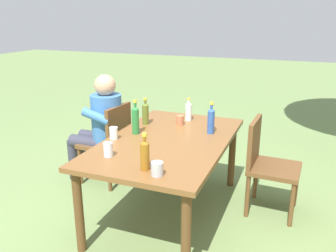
# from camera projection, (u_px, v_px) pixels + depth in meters

# --- Properties ---
(ground_plane) EXTENTS (24.00, 24.00, 0.00)m
(ground_plane) POSITION_uv_depth(u_px,v_px,m) (168.00, 212.00, 3.29)
(ground_plane) COLOR #6B844C
(dining_table) EXTENTS (1.67, 1.01, 0.72)m
(dining_table) POSITION_uv_depth(u_px,v_px,m) (168.00, 148.00, 3.09)
(dining_table) COLOR brown
(dining_table) RESTS_ON ground_plane
(chair_near_left) EXTENTS (0.48, 0.48, 0.87)m
(chair_near_left) POSITION_uv_depth(u_px,v_px,m) (110.00, 140.00, 3.75)
(chair_near_left) COLOR brown
(chair_near_left) RESTS_ON ground_plane
(chair_far_left) EXTENTS (0.46, 0.46, 0.87)m
(chair_far_left) POSITION_uv_depth(u_px,v_px,m) (266.00, 161.00, 3.20)
(chair_far_left) COLOR brown
(chair_far_left) RESTS_ON ground_plane
(person_in_white_shirt) EXTENTS (0.47, 0.61, 1.18)m
(person_in_white_shirt) POSITION_uv_depth(u_px,v_px,m) (101.00, 123.00, 3.74)
(person_in_white_shirt) COLOR #3D70B2
(person_in_white_shirt) RESTS_ON ground_plane
(bottle_blue) EXTENTS (0.06, 0.06, 0.29)m
(bottle_blue) POSITION_uv_depth(u_px,v_px,m) (211.00, 120.00, 3.18)
(bottle_blue) COLOR #2D56A3
(bottle_blue) RESTS_ON dining_table
(bottle_olive) EXTENTS (0.06, 0.06, 0.27)m
(bottle_olive) POSITION_uv_depth(u_px,v_px,m) (145.00, 113.00, 3.45)
(bottle_olive) COLOR #566623
(bottle_olive) RESTS_ON dining_table
(bottle_clear) EXTENTS (0.06, 0.06, 0.23)m
(bottle_clear) POSITION_uv_depth(u_px,v_px,m) (189.00, 111.00, 3.58)
(bottle_clear) COLOR white
(bottle_clear) RESTS_ON dining_table
(bottle_amber) EXTENTS (0.06, 0.06, 0.27)m
(bottle_amber) POSITION_uv_depth(u_px,v_px,m) (145.00, 154.00, 2.43)
(bottle_amber) COLOR #996019
(bottle_amber) RESTS_ON dining_table
(bottle_green) EXTENTS (0.06, 0.06, 0.32)m
(bottle_green) POSITION_uv_depth(u_px,v_px,m) (135.00, 119.00, 3.17)
(bottle_green) COLOR #287A38
(bottle_green) RESTS_ON dining_table
(cup_white) EXTENTS (0.07, 0.07, 0.11)m
(cup_white) POSITION_uv_depth(u_px,v_px,m) (114.00, 133.00, 3.06)
(cup_white) COLOR white
(cup_white) RESTS_ON dining_table
(cup_glass) EXTENTS (0.07, 0.07, 0.11)m
(cup_glass) POSITION_uv_depth(u_px,v_px,m) (108.00, 150.00, 2.68)
(cup_glass) COLOR silver
(cup_glass) RESTS_ON dining_table
(cup_steel) EXTENTS (0.08, 0.08, 0.10)m
(cup_steel) POSITION_uv_depth(u_px,v_px,m) (157.00, 169.00, 2.37)
(cup_steel) COLOR #B2B7BC
(cup_steel) RESTS_ON dining_table
(cup_terracotta) EXTENTS (0.07, 0.07, 0.09)m
(cup_terracotta) POSITION_uv_depth(u_px,v_px,m) (180.00, 120.00, 3.46)
(cup_terracotta) COLOR #BC6B47
(cup_terracotta) RESTS_ON dining_table
(backpack_by_near_side) EXTENTS (0.28, 0.24, 0.42)m
(backpack_by_near_side) POSITION_uv_depth(u_px,v_px,m) (167.00, 141.00, 4.53)
(backpack_by_near_side) COLOR maroon
(backpack_by_near_side) RESTS_ON ground_plane
(backpack_by_far_side) EXTENTS (0.31, 0.22, 0.38)m
(backpack_by_far_side) POSITION_uv_depth(u_px,v_px,m) (171.00, 139.00, 4.66)
(backpack_by_far_side) COLOR #47663D
(backpack_by_far_side) RESTS_ON ground_plane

